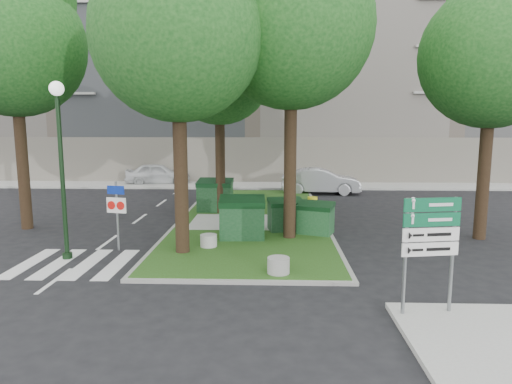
{
  "coord_description": "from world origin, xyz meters",
  "views": [
    {
      "loc": [
        1.37,
        -11.62,
        4.24
      ],
      "look_at": [
        0.84,
        2.99,
        2.0
      ],
      "focal_mm": 32.0,
      "sensor_mm": 36.0,
      "label": 1
    }
  ],
  "objects_px": {
    "dumpster_b": "(242,218)",
    "traffic_sign_pole": "(117,206)",
    "dumpster_c": "(286,215)",
    "car_white": "(158,174)",
    "tree_median_near_right": "(294,10)",
    "bollard_left": "(209,241)",
    "bollard_right": "(278,265)",
    "tree_median_far": "(291,40)",
    "tree_street_right": "(496,42)",
    "tree_median_near_left": "(180,18)",
    "directional_sign": "(430,237)",
    "dumpster_d": "(316,218)",
    "litter_bin": "(312,205)",
    "tree_median_mid": "(221,59)",
    "car_silver": "(321,181)",
    "bollard_mid": "(248,229)",
    "tree_street_left": "(15,31)",
    "street_lamp": "(60,149)",
    "dumpster_a": "(215,195)"
  },
  "relations": [
    {
      "from": "dumpster_c",
      "to": "directional_sign",
      "type": "height_order",
      "value": "directional_sign"
    },
    {
      "from": "litter_bin",
      "to": "traffic_sign_pole",
      "type": "distance_m",
      "value": 9.12
    },
    {
      "from": "dumpster_b",
      "to": "traffic_sign_pole",
      "type": "relative_size",
      "value": 0.72
    },
    {
      "from": "dumpster_d",
      "to": "dumpster_b",
      "type": "bearing_deg",
      "value": -143.59
    },
    {
      "from": "car_white",
      "to": "dumpster_d",
      "type": "bearing_deg",
      "value": -153.04
    },
    {
      "from": "dumpster_b",
      "to": "dumpster_c",
      "type": "bearing_deg",
      "value": 35.55
    },
    {
      "from": "car_white",
      "to": "car_silver",
      "type": "xyz_separation_m",
      "value": [
        10.72,
        -3.65,
        0.02
      ]
    },
    {
      "from": "traffic_sign_pole",
      "to": "car_white",
      "type": "relative_size",
      "value": 0.53
    },
    {
      "from": "tree_median_mid",
      "to": "dumpster_b",
      "type": "xyz_separation_m",
      "value": [
        1.21,
        -4.7,
        -6.13
      ]
    },
    {
      "from": "tree_median_near_left",
      "to": "street_lamp",
      "type": "xyz_separation_m",
      "value": [
        -3.64,
        -0.56,
        -3.89
      ]
    },
    {
      "from": "bollard_right",
      "to": "bollard_left",
      "type": "bearing_deg",
      "value": 130.99
    },
    {
      "from": "bollard_left",
      "to": "bollard_right",
      "type": "xyz_separation_m",
      "value": [
        2.31,
        -2.65,
        0.02
      ]
    },
    {
      "from": "litter_bin",
      "to": "dumpster_b",
      "type": "bearing_deg",
      "value": -123.11
    },
    {
      "from": "tree_median_near_right",
      "to": "tree_median_mid",
      "type": "bearing_deg",
      "value": 123.69
    },
    {
      "from": "dumpster_a",
      "to": "dumpster_b",
      "type": "bearing_deg",
      "value": -69.78
    },
    {
      "from": "tree_median_near_left",
      "to": "dumpster_d",
      "type": "bearing_deg",
      "value": 30.15
    },
    {
      "from": "dumpster_c",
      "to": "street_lamp",
      "type": "bearing_deg",
      "value": -163.64
    },
    {
      "from": "bollard_left",
      "to": "street_lamp",
      "type": "bearing_deg",
      "value": -164.95
    },
    {
      "from": "bollard_mid",
      "to": "directional_sign",
      "type": "relative_size",
      "value": 0.2
    },
    {
      "from": "litter_bin",
      "to": "car_silver",
      "type": "height_order",
      "value": "car_silver"
    },
    {
      "from": "tree_median_mid",
      "to": "car_silver",
      "type": "xyz_separation_m",
      "value": [
        5.17,
        6.44,
        -6.21
      ]
    },
    {
      "from": "street_lamp",
      "to": "directional_sign",
      "type": "xyz_separation_m",
      "value": [
        9.81,
        -4.0,
        -1.61
      ]
    },
    {
      "from": "tree_median_near_right",
      "to": "dumpster_c",
      "type": "distance_m",
      "value": 7.35
    },
    {
      "from": "dumpster_d",
      "to": "litter_bin",
      "type": "distance_m",
      "value": 3.7
    },
    {
      "from": "tree_street_right",
      "to": "dumpster_a",
      "type": "bearing_deg",
      "value": 157.43
    },
    {
      "from": "dumpster_c",
      "to": "car_silver",
      "type": "distance_m",
      "value": 10.15
    },
    {
      "from": "traffic_sign_pole",
      "to": "car_silver",
      "type": "xyz_separation_m",
      "value": [
        8.02,
        12.5,
        -0.72
      ]
    },
    {
      "from": "tree_street_right",
      "to": "bollard_right",
      "type": "bearing_deg",
      "value": -148.82
    },
    {
      "from": "dumpster_b",
      "to": "directional_sign",
      "type": "relative_size",
      "value": 0.66
    },
    {
      "from": "tree_street_right",
      "to": "dumpster_d",
      "type": "relative_size",
      "value": 6.63
    },
    {
      "from": "dumpster_b",
      "to": "dumpster_d",
      "type": "relative_size",
      "value": 1.11
    },
    {
      "from": "traffic_sign_pole",
      "to": "tree_median_near_left",
      "type": "bearing_deg",
      "value": 1.3
    },
    {
      "from": "dumpster_c",
      "to": "car_white",
      "type": "xyz_separation_m",
      "value": [
        -8.35,
        13.53,
        0.03
      ]
    },
    {
      "from": "tree_median_near_left",
      "to": "dumpster_c",
      "type": "xyz_separation_m",
      "value": [
        3.31,
        3.07,
        -6.6
      ]
    },
    {
      "from": "street_lamp",
      "to": "car_white",
      "type": "bearing_deg",
      "value": 94.68
    },
    {
      "from": "tree_median_near_right",
      "to": "tree_street_right",
      "type": "relative_size",
      "value": 1.14
    },
    {
      "from": "tree_street_right",
      "to": "street_lamp",
      "type": "distance_m",
      "value": 14.9
    },
    {
      "from": "traffic_sign_pole",
      "to": "bollard_left",
      "type": "bearing_deg",
      "value": 14.86
    },
    {
      "from": "tree_median_near_left",
      "to": "directional_sign",
      "type": "distance_m",
      "value": 9.44
    },
    {
      "from": "tree_street_left",
      "to": "litter_bin",
      "type": "xyz_separation_m",
      "value": [
        11.61,
        2.75,
        -7.14
      ]
    },
    {
      "from": "tree_street_left",
      "to": "street_lamp",
      "type": "bearing_deg",
      "value": -50.42
    },
    {
      "from": "tree_median_far",
      "to": "bollard_right",
      "type": "xyz_separation_m",
      "value": [
        -0.73,
        -11.56,
        -7.98
      ]
    },
    {
      "from": "tree_median_far",
      "to": "tree_street_right",
      "type": "distance_m",
      "value": 9.85
    },
    {
      "from": "tree_street_left",
      "to": "dumpster_c",
      "type": "xyz_separation_m",
      "value": [
        10.31,
        -0.43,
        -6.94
      ]
    },
    {
      "from": "car_white",
      "to": "bollard_left",
      "type": "bearing_deg",
      "value": -167.39
    },
    {
      "from": "dumpster_c",
      "to": "car_silver",
      "type": "xyz_separation_m",
      "value": [
        2.36,
        9.87,
        0.05
      ]
    },
    {
      "from": "bollard_right",
      "to": "car_white",
      "type": "xyz_separation_m",
      "value": [
        -8.01,
        18.65,
        0.4
      ]
    },
    {
      "from": "tree_median_near_right",
      "to": "dumpster_d",
      "type": "height_order",
      "value": "tree_median_near_right"
    },
    {
      "from": "tree_street_right",
      "to": "directional_sign",
      "type": "height_order",
      "value": "tree_street_right"
    },
    {
      "from": "tree_median_near_right",
      "to": "tree_median_mid",
      "type": "xyz_separation_m",
      "value": [
        -3.0,
        4.5,
        -1.01
      ]
    }
  ]
}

